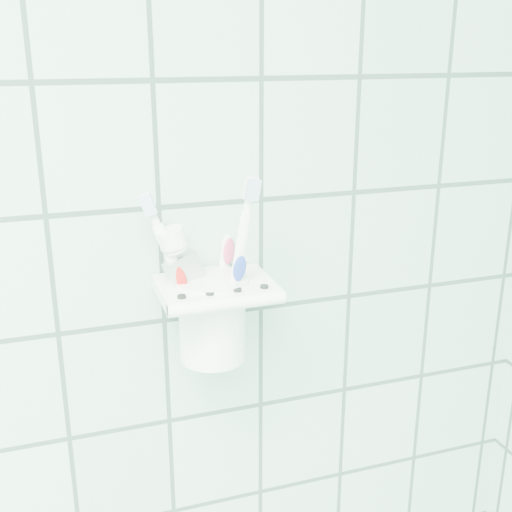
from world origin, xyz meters
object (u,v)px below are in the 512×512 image
at_px(toothbrush_pink, 212,274).
at_px(holder_bracket, 215,289).
at_px(cup, 212,315).
at_px(toothpaste_tube, 207,276).
at_px(toothbrush_orange, 223,267).
at_px(toothbrush_blue, 213,257).

bearing_deg(toothbrush_pink, holder_bracket, 72.08).
relative_size(cup, toothbrush_pink, 0.49).
distance_m(cup, toothpaste_tube, 0.05).
bearing_deg(toothbrush_orange, cup, 133.48).
height_order(toothbrush_pink, toothbrush_orange, toothbrush_orange).
distance_m(toothbrush_orange, toothpaste_tube, 0.03).
height_order(toothbrush_pink, toothpaste_tube, toothbrush_pink).
relative_size(toothbrush_pink, toothbrush_orange, 0.95).
bearing_deg(toothbrush_pink, toothpaste_tube, 98.32).
xyz_separation_m(holder_bracket, toothbrush_orange, (0.01, -0.01, 0.03)).
bearing_deg(holder_bracket, toothbrush_blue, 82.76).
bearing_deg(toothbrush_blue, toothbrush_orange, -93.81).
height_order(toothbrush_blue, toothbrush_orange, toothbrush_blue).
bearing_deg(toothbrush_blue, holder_bracket, -115.82).
xyz_separation_m(toothbrush_orange, toothpaste_tube, (-0.01, 0.02, -0.02)).
distance_m(holder_bracket, toothbrush_orange, 0.03).
xyz_separation_m(cup, toothbrush_orange, (0.01, -0.01, 0.06)).
height_order(holder_bracket, toothbrush_blue, toothbrush_blue).
xyz_separation_m(toothbrush_blue, toothpaste_tube, (-0.01, 0.00, -0.02)).
height_order(cup, toothbrush_blue, toothbrush_blue).
bearing_deg(toothbrush_orange, toothbrush_blue, 102.93).
relative_size(toothbrush_blue, toothbrush_orange, 1.05).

